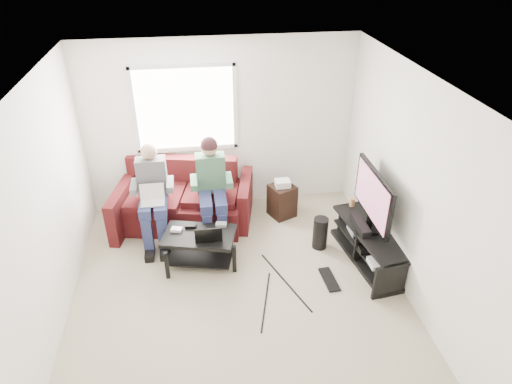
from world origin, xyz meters
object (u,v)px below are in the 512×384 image
at_px(coffee_table, 199,242).
at_px(sofa, 185,202).
at_px(tv_stand, 369,247).
at_px(tv, 373,197).
at_px(subwoofer, 320,233).
at_px(end_table, 282,200).

bearing_deg(coffee_table, sofa, 100.00).
bearing_deg(coffee_table, tv_stand, -7.22).
xyz_separation_m(tv_stand, tv, (-0.00, 0.10, 0.72)).
xyz_separation_m(sofa, tv_stand, (2.38, -1.28, -0.12)).
bearing_deg(tv, subwoofer, 153.18).
bearing_deg(tv_stand, tv, 91.47).
xyz_separation_m(coffee_table, end_table, (1.28, 0.97, -0.06)).
height_order(coffee_table, tv, tv).
distance_m(tv_stand, end_table, 1.55).
xyz_separation_m(tv_stand, subwoofer, (-0.56, 0.38, 0.02)).
relative_size(tv_stand, subwoofer, 3.20).
bearing_deg(sofa, tv, -26.47).
xyz_separation_m(sofa, subwoofer, (1.82, -0.90, -0.11)).
relative_size(sofa, tv_stand, 1.45).
relative_size(coffee_table, subwoofer, 2.21).
distance_m(coffee_table, tv_stand, 2.23).
height_order(coffee_table, end_table, end_table).
bearing_deg(subwoofer, tv, -26.82).
height_order(sofa, tv, tv).
relative_size(sofa, tv, 1.95).
bearing_deg(subwoofer, coffee_table, -176.49).
bearing_deg(end_table, tv, -51.33).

